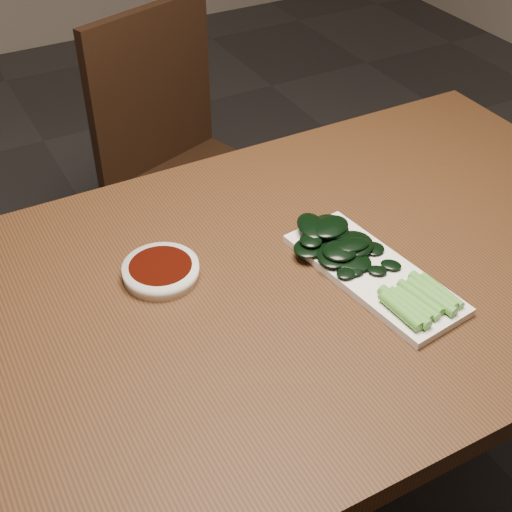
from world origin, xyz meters
The scene contains 5 objects.
table centered at (0.00, 0.00, 0.68)m, with size 1.40×0.80×0.75m.
chair_far centered at (0.15, 0.80, 0.49)m, with size 0.51×0.51×0.89m.
sauce_bowl centered at (-0.19, 0.10, 0.76)m, with size 0.13×0.13×0.02m.
serving_plate centered at (0.12, -0.07, 0.76)m, with size 0.17×0.34×0.01m.
gai_lan centered at (0.11, -0.03, 0.78)m, with size 0.17×0.33×0.03m.
Camera 1 is at (-0.47, -0.76, 1.51)m, focal length 50.00 mm.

